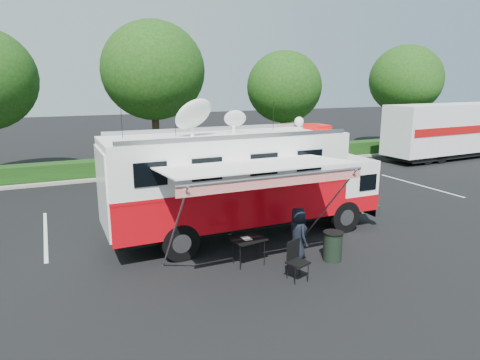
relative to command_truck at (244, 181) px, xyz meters
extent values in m
plane|color=black|center=(0.08, 0.00, -1.99)|extent=(120.00, 120.00, 0.00)
cube|color=#9E998E|center=(4.08, 11.00, -1.91)|extent=(60.00, 0.35, 0.15)
cube|color=black|center=(4.08, 11.90, -1.49)|extent=(60.00, 1.20, 1.00)
cylinder|color=black|center=(0.08, 13.00, 0.41)|extent=(0.44, 0.44, 4.80)
ellipsoid|color=#14380F|center=(0.08, 13.00, 3.97)|extent=(6.14, 6.14, 5.84)
cylinder|color=black|center=(9.08, 13.00, 0.01)|extent=(0.44, 0.44, 4.00)
ellipsoid|color=#14380F|center=(9.08, 13.00, 2.97)|extent=(5.12, 5.12, 4.86)
cylinder|color=black|center=(20.08, 13.00, 0.21)|extent=(0.44, 0.44, 4.40)
ellipsoid|color=#14380F|center=(20.08, 13.00, 3.47)|extent=(5.63, 5.63, 5.35)
cube|color=silver|center=(-6.42, 3.00, -1.98)|extent=(0.12, 5.50, 0.01)
cube|color=silver|center=(-0.42, 3.00, -1.98)|extent=(0.12, 5.50, 0.01)
cube|color=silver|center=(5.58, 3.00, -1.98)|extent=(0.12, 5.50, 0.01)
cube|color=silver|center=(11.58, 3.00, -1.98)|extent=(0.12, 5.50, 0.01)
cube|color=black|center=(0.08, 0.00, -1.41)|extent=(9.07, 1.48, 0.32)
cylinder|color=black|center=(3.46, -1.16, -1.41)|extent=(1.16, 0.34, 1.16)
cylinder|color=black|center=(3.46, 1.16, -1.41)|extent=(1.16, 0.34, 1.16)
cylinder|color=black|center=(-2.66, -1.16, -1.41)|extent=(1.16, 0.34, 1.16)
cylinder|color=black|center=(-2.66, 1.16, -1.41)|extent=(1.16, 0.34, 1.16)
cube|color=silver|center=(4.88, 0.00, -1.35)|extent=(0.21, 2.64, 0.42)
cube|color=white|center=(4.09, 0.00, -0.35)|extent=(1.48, 2.64, 1.79)
cube|color=red|center=(4.09, 0.00, -0.98)|extent=(1.50, 2.66, 0.58)
cube|color=black|center=(4.78, 0.00, -0.04)|extent=(0.13, 2.34, 0.74)
cube|color=red|center=(-0.65, 0.00, -0.62)|extent=(8.02, 2.64, 1.27)
cube|color=red|center=(-0.65, 0.00, 0.02)|extent=(8.04, 2.66, 0.11)
cube|color=white|center=(-0.65, 0.00, 0.81)|extent=(8.02, 2.64, 1.48)
cube|color=white|center=(-0.65, 0.00, 1.59)|extent=(8.02, 2.64, 0.08)
cube|color=#CC0505|center=(2.93, 0.00, 1.74)|extent=(0.58, 1.00, 0.17)
sphere|color=white|center=(2.83, 1.06, 1.84)|extent=(0.36, 0.36, 0.36)
ellipsoid|color=white|center=(-1.81, -0.16, 2.34)|extent=(1.27, 1.27, 0.38)
ellipsoid|color=white|center=(-0.23, 0.21, 2.13)|extent=(0.74, 0.74, 0.21)
cylinder|color=black|center=(-3.92, 0.42, 2.13)|extent=(0.02, 0.02, 1.05)
cylinder|color=black|center=(-2.24, 0.42, 2.13)|extent=(0.02, 0.02, 1.05)
cylinder|color=black|center=(1.35, 0.42, 2.13)|extent=(0.02, 0.02, 1.05)
cube|color=white|center=(-0.87, -2.58, 1.07)|extent=(5.27, 2.53, 0.22)
cube|color=red|center=(-0.87, -3.83, 0.88)|extent=(5.27, 0.04, 0.30)
cylinder|color=#B2B2B7|center=(-0.87, -3.85, 1.01)|extent=(5.27, 0.07, 0.07)
cylinder|color=#B2B2B7|center=(-3.25, -2.66, -0.48)|extent=(0.05, 2.72, 3.04)
cylinder|color=#B2B2B7|center=(1.52, -2.66, -0.48)|extent=(0.05, 2.72, 3.04)
imported|color=black|center=(0.59, -2.61, -1.99)|extent=(0.53, 0.81, 1.65)
cube|color=black|center=(-0.91, -2.31, -1.20)|extent=(1.04, 0.81, 0.04)
cylinder|color=black|center=(-1.30, -2.56, -1.59)|extent=(0.02, 0.02, 0.79)
cylinder|color=black|center=(-1.30, -2.06, -1.59)|extent=(0.02, 0.02, 0.79)
cylinder|color=black|center=(-0.51, -2.56, -1.59)|extent=(0.02, 0.02, 0.79)
cylinder|color=black|center=(-0.51, -2.06, -1.59)|extent=(0.02, 0.02, 0.79)
cube|color=silver|center=(-0.96, -2.26, -1.18)|extent=(0.25, 0.34, 0.01)
cube|color=black|center=(-0.14, -3.80, -1.48)|extent=(0.65, 0.65, 0.05)
cube|color=black|center=(-0.14, -3.54, -1.19)|extent=(0.50, 0.21, 0.57)
cylinder|color=black|center=(-0.34, -4.00, -1.73)|extent=(0.02, 0.02, 0.51)
cylinder|color=black|center=(-0.34, -3.60, -1.73)|extent=(0.02, 0.02, 0.51)
cylinder|color=black|center=(0.07, -4.00, -1.73)|extent=(0.02, 0.02, 0.51)
cylinder|color=black|center=(0.07, -3.60, -1.73)|extent=(0.02, 0.02, 0.51)
cylinder|color=black|center=(1.54, -3.10, -1.55)|extent=(0.57, 0.57, 0.87)
cylinder|color=black|center=(1.54, -3.10, -1.10)|extent=(0.61, 0.61, 0.04)
cube|color=white|center=(20.58, 8.13, 0.18)|extent=(12.48, 3.14, 3.30)
cube|color=#B20C0C|center=(20.58, 6.82, 0.18)|extent=(11.74, 0.58, 0.52)
cube|color=black|center=(20.58, 8.13, -1.63)|extent=(11.43, 2.78, 0.31)
cylinder|color=black|center=(16.46, 7.00, -1.47)|extent=(1.03, 0.31, 1.03)
cylinder|color=black|center=(16.46, 9.26, -1.47)|extent=(1.03, 0.31, 1.03)
cylinder|color=black|center=(17.70, 7.00, -1.47)|extent=(1.03, 0.31, 1.03)
cylinder|color=black|center=(17.70, 9.26, -1.47)|extent=(1.03, 0.31, 1.03)
camera|label=1|loc=(-6.05, -13.01, 3.34)|focal=32.00mm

